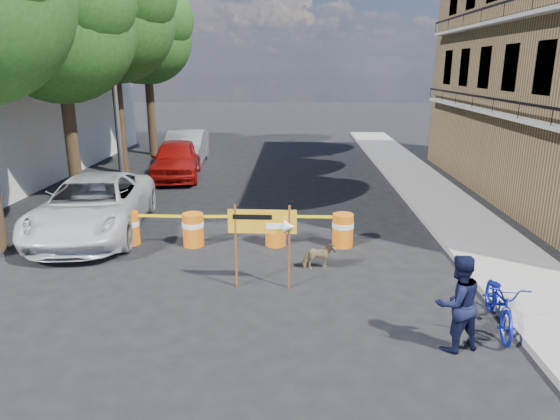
# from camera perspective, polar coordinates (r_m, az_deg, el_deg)

# --- Properties ---
(ground) EXTENTS (120.00, 120.00, 0.00)m
(ground) POSITION_cam_1_polar(r_m,az_deg,el_deg) (11.26, -3.60, -8.53)
(ground) COLOR black
(ground) RESTS_ON ground
(sidewalk_east) EXTENTS (2.40, 40.00, 0.15)m
(sidewalk_east) POSITION_cam_1_polar(r_m,az_deg,el_deg) (17.62, 18.79, 0.03)
(sidewalk_east) COLOR gray
(sidewalk_east) RESTS_ON ground
(tree_mid_a) EXTENTS (5.25, 5.00, 8.68)m
(tree_mid_a) POSITION_cam_1_polar(r_m,az_deg,el_deg) (18.90, -23.82, 18.80)
(tree_mid_a) COLOR #332316
(tree_mid_a) RESTS_ON ground
(tree_mid_b) EXTENTS (5.67, 5.40, 9.62)m
(tree_mid_b) POSITION_cam_1_polar(r_m,az_deg,el_deg) (23.59, -18.64, 20.22)
(tree_mid_b) COLOR #332316
(tree_mid_b) RESTS_ON ground
(tree_far) EXTENTS (5.04, 4.80, 8.84)m
(tree_far) POSITION_cam_1_polar(r_m,az_deg,el_deg) (28.31, -14.98, 18.65)
(tree_far) COLOR #332316
(tree_far) RESTS_ON ground
(streetlamp) EXTENTS (1.25, 0.18, 8.00)m
(streetlamp) POSITION_cam_1_polar(r_m,az_deg,el_deg) (20.88, -18.31, 14.44)
(streetlamp) COLOR gray
(streetlamp) RESTS_ON ground
(barrel_far_left) EXTENTS (0.58, 0.58, 0.90)m
(barrel_far_left) POSITION_cam_1_polar(r_m,az_deg,el_deg) (14.17, -16.89, -1.93)
(barrel_far_left) COLOR #DD5B0D
(barrel_far_left) RESTS_ON ground
(barrel_mid_left) EXTENTS (0.58, 0.58, 0.90)m
(barrel_mid_left) POSITION_cam_1_polar(r_m,az_deg,el_deg) (13.65, -9.90, -2.14)
(barrel_mid_left) COLOR #DD5B0D
(barrel_mid_left) RESTS_ON ground
(barrel_mid_right) EXTENTS (0.58, 0.58, 0.90)m
(barrel_mid_right) POSITION_cam_1_polar(r_m,az_deg,el_deg) (13.47, -0.50, -2.14)
(barrel_mid_right) COLOR #DD5B0D
(barrel_mid_right) RESTS_ON ground
(barrel_far_right) EXTENTS (0.58, 0.58, 0.90)m
(barrel_far_right) POSITION_cam_1_polar(r_m,az_deg,el_deg) (13.51, 7.19, -2.22)
(barrel_far_right) COLOR #DD5B0D
(barrel_far_right) RESTS_ON ground
(detour_sign) EXTENTS (1.47, 0.28, 1.89)m
(detour_sign) POSITION_cam_1_polar(r_m,az_deg,el_deg) (10.60, -1.00, -2.07)
(detour_sign) COLOR #592D19
(detour_sign) RESTS_ON ground
(pedestrian) EXTENTS (1.01, 0.90, 1.72)m
(pedestrian) POSITION_cam_1_polar(r_m,az_deg,el_deg) (9.02, 19.61, -9.98)
(pedestrian) COLOR black
(pedestrian) RESTS_ON ground
(bicycle) EXTENTS (0.82, 1.11, 1.94)m
(bicycle) POSITION_cam_1_polar(r_m,az_deg,el_deg) (9.98, 24.13, -7.23)
(bicycle) COLOR #121C94
(bicycle) RESTS_ON ground
(dog) EXTENTS (0.81, 0.51, 0.64)m
(dog) POSITION_cam_1_polar(r_m,az_deg,el_deg) (11.99, 4.49, -5.32)
(dog) COLOR tan
(dog) RESTS_ON ground
(suv_white) EXTENTS (3.33, 6.15, 1.64)m
(suv_white) POSITION_cam_1_polar(r_m,az_deg,el_deg) (15.36, -20.56, 0.46)
(suv_white) COLOR silver
(suv_white) RESTS_ON ground
(sedan_red) EXTENTS (2.59, 5.07, 1.65)m
(sedan_red) POSITION_cam_1_polar(r_m,az_deg,el_deg) (22.22, -11.79, 5.73)
(sedan_red) COLOR #A6100D
(sedan_red) RESTS_ON ground
(sedan_silver) EXTENTS (2.08, 5.15, 1.66)m
(sedan_silver) POSITION_cam_1_polar(r_m,az_deg,el_deg) (25.25, -10.69, 7.01)
(sedan_silver) COLOR #A1A2A8
(sedan_silver) RESTS_ON ground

